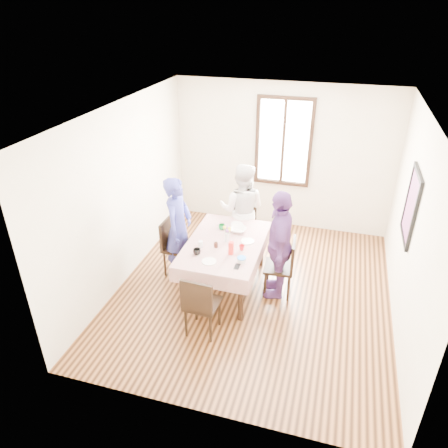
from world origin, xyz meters
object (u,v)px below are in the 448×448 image
(chair_far, at_px, (242,228))
(person_left, at_px, (178,228))
(chair_near, at_px, (203,303))
(person_far, at_px, (242,210))
(dining_table, at_px, (225,265))
(chair_right, at_px, (279,267))
(chair_left, at_px, (178,247))
(person_right, at_px, (279,245))

(chair_far, relative_size, person_left, 0.56)
(chair_near, height_order, person_far, person_far)
(dining_table, distance_m, chair_far, 1.05)
(chair_right, relative_size, chair_near, 1.00)
(chair_left, relative_size, chair_far, 1.00)
(chair_left, xyz_separation_m, person_far, (0.81, 0.89, 0.35))
(dining_table, relative_size, person_left, 0.93)
(dining_table, height_order, person_far, person_far)
(dining_table, xyz_separation_m, chair_near, (0.00, -1.05, 0.08))
(dining_table, height_order, chair_right, chair_right)
(dining_table, relative_size, chair_far, 1.68)
(chair_far, bearing_deg, person_left, 48.65)
(chair_right, xyz_separation_m, person_left, (-1.60, 0.10, 0.36))
(chair_near, xyz_separation_m, person_left, (-0.79, 1.19, 0.36))
(person_right, bearing_deg, person_left, -100.94)
(dining_table, distance_m, chair_right, 0.81)
(chair_left, distance_m, chair_right, 1.62)
(person_far, bearing_deg, person_left, 46.14)
(chair_right, bearing_deg, person_left, 82.69)
(chair_near, distance_m, person_left, 1.47)
(chair_left, distance_m, chair_near, 1.44)
(chair_right, xyz_separation_m, person_right, (-0.02, 0.00, 0.38))
(chair_near, xyz_separation_m, person_far, (-0.00, 2.08, 0.35))
(chair_left, relative_size, chair_near, 1.00)
(chair_left, height_order, person_left, person_left)
(dining_table, xyz_separation_m, person_far, (-0.00, 1.03, 0.43))
(chair_near, relative_size, person_right, 0.55)
(chair_near, bearing_deg, chair_right, 56.77)
(chair_right, bearing_deg, person_far, 35.57)
(chair_left, bearing_deg, person_far, 140.34)
(dining_table, distance_m, person_right, 0.91)
(chair_right, bearing_deg, chair_near, 139.71)
(dining_table, bearing_deg, chair_far, 90.00)
(person_left, bearing_deg, chair_left, 92.02)
(chair_left, height_order, chair_near, same)
(person_right, bearing_deg, chair_near, -43.13)
(chair_near, bearing_deg, chair_left, 127.31)
(dining_table, bearing_deg, person_left, 169.70)
(chair_right, distance_m, person_far, 1.32)
(dining_table, xyz_separation_m, person_left, (-0.79, 0.14, 0.44))
(dining_table, bearing_deg, chair_near, -90.00)
(dining_table, distance_m, person_far, 1.12)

